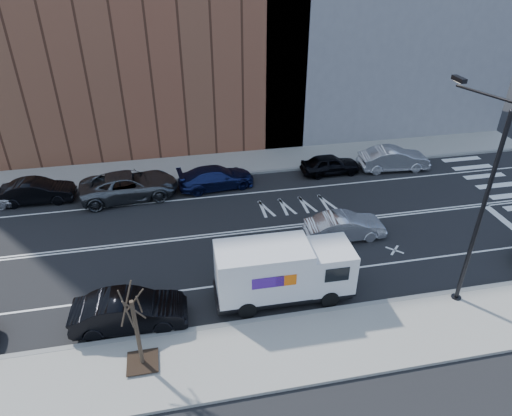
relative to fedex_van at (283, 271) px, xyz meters
name	(u,v)px	position (x,y,z in m)	size (l,w,h in m)	color
ground	(271,229)	(0.75, 5.60, -1.50)	(120.00, 120.00, 0.00)	black
sidewalk_near	(319,345)	(0.75, -3.20, -1.42)	(44.00, 3.60, 0.15)	gray
sidewalk_far	(244,162)	(0.75, 14.40, -1.42)	(44.00, 3.60, 0.15)	gray
curb_near	(306,314)	(0.75, -1.40, -1.41)	(44.00, 0.25, 0.17)	gray
curb_far	(248,173)	(0.75, 12.60, -1.41)	(44.00, 0.25, 0.17)	gray
road_markings	(271,229)	(0.75, 5.60, -1.49)	(40.00, 8.60, 0.01)	white
streetlight	(477,199)	(7.75, -1.31, 3.58)	(0.44, 4.02, 9.34)	black
street_tree	(138,339)	(-6.25, -2.80, -0.05)	(1.20, 1.20, 3.75)	black
fedex_van	(283,271)	(0.00, 0.00, 0.00)	(6.28, 2.31, 2.85)	black
far_parked_b	(37,191)	(-12.75, 11.47, -0.77)	(1.54, 4.42, 1.46)	black
far_parked_c	(129,185)	(-7.17, 10.91, -0.67)	(2.76, 5.99, 1.66)	#4D5054
far_parked_d	(216,177)	(-1.65, 11.15, -0.78)	(2.01, 4.95, 1.44)	#151E4C
far_parked_e	(330,164)	(6.35, 11.61, -0.80)	(1.64, 4.07, 1.39)	black
far_parked_f	(394,159)	(10.97, 11.38, -0.70)	(1.70, 4.86, 1.60)	silver
driving_sedan	(345,226)	(4.52, 3.97, -0.78)	(1.52, 4.36, 1.44)	silver
near_parked_rear_a	(129,311)	(-6.75, -0.48, -0.71)	(1.67, 4.79, 1.58)	black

